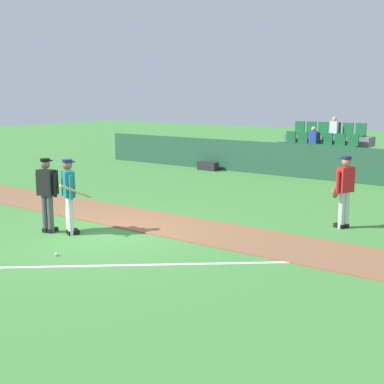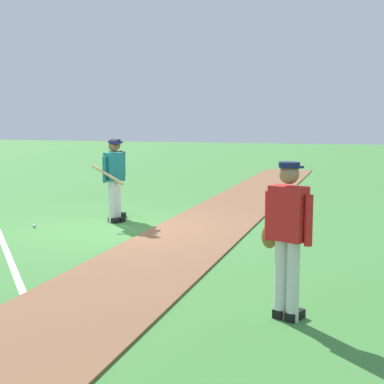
% 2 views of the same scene
% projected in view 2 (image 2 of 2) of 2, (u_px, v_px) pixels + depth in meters
% --- Properties ---
extents(ground_plane, '(80.00, 80.00, 0.00)m').
position_uv_depth(ground_plane, '(119.00, 228.00, 11.54)').
color(ground_plane, '#42843A').
extents(infield_dirt_path, '(28.00, 1.93, 0.03)m').
position_uv_depth(infield_dirt_path, '(196.00, 232.00, 11.06)').
color(infield_dirt_path, brown).
rests_on(infield_dirt_path, ground).
extents(foul_line_chalk, '(9.28, 7.76, 0.01)m').
position_uv_depth(foul_line_chalk, '(10.00, 261.00, 8.84)').
color(foul_line_chalk, white).
rests_on(foul_line_chalk, ground).
extents(batter_teal_jersey, '(0.63, 0.79, 1.76)m').
position_uv_depth(batter_teal_jersey, '(114.00, 177.00, 12.10)').
color(batter_teal_jersey, white).
rests_on(batter_teal_jersey, ground).
extents(umpire_home_plate, '(0.58, 0.36, 1.76)m').
position_uv_depth(umpire_home_plate, '(117.00, 173.00, 12.67)').
color(umpire_home_plate, '#4C4C4C').
rests_on(umpire_home_plate, ground).
extents(runner_red_jersey, '(0.43, 0.62, 1.76)m').
position_uv_depth(runner_red_jersey, '(287.00, 234.00, 6.19)').
color(runner_red_jersey, silver).
rests_on(runner_red_jersey, ground).
extents(baseball, '(0.07, 0.07, 0.07)m').
position_uv_depth(baseball, '(34.00, 226.00, 11.58)').
color(baseball, white).
rests_on(baseball, ground).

